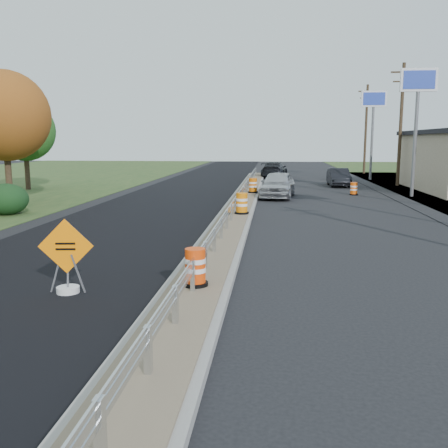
# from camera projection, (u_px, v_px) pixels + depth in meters

# --- Properties ---
(ground) EXTENTS (140.00, 140.00, 0.00)m
(ground) POSITION_uv_depth(u_px,v_px,m) (221.00, 245.00, 17.01)
(ground) COLOR black
(ground) RESTS_ON ground
(milled_overlay) EXTENTS (7.20, 120.00, 0.01)m
(milled_overlay) POSITION_uv_depth(u_px,v_px,m) (160.00, 206.00, 27.26)
(milled_overlay) COLOR black
(milled_overlay) RESTS_ON ground
(median) EXTENTS (1.60, 55.00, 0.23)m
(median) POSITION_uv_depth(u_px,v_px,m) (238.00, 210.00, 24.85)
(median) COLOR gray
(median) RESTS_ON ground
(guardrail) EXTENTS (0.10, 46.15, 0.72)m
(guardrail) POSITION_uv_depth(u_px,v_px,m) (239.00, 196.00, 25.73)
(guardrail) COLOR silver
(guardrail) RESTS_ON median
(pylon_sign_mid) EXTENTS (2.20, 0.30, 7.90)m
(pylon_sign_mid) POSITION_uv_depth(u_px,v_px,m) (418.00, 92.00, 30.63)
(pylon_sign_mid) COLOR slate
(pylon_sign_mid) RESTS_ON ground
(pylon_sign_north) EXTENTS (2.20, 0.30, 7.90)m
(pylon_sign_north) POSITION_uv_depth(u_px,v_px,m) (373.00, 107.00, 44.37)
(pylon_sign_north) COLOR slate
(pylon_sign_north) RESTS_ON ground
(utility_pole_nmid) EXTENTS (1.90, 0.26, 9.40)m
(utility_pole_nmid) POSITION_uv_depth(u_px,v_px,m) (401.00, 122.00, 38.63)
(utility_pole_nmid) COLOR #473523
(utility_pole_nmid) RESTS_ON ground
(utility_pole_north) EXTENTS (1.90, 0.26, 9.40)m
(utility_pole_north) POSITION_uv_depth(u_px,v_px,m) (366.00, 127.00, 53.36)
(utility_pole_north) COLOR #473523
(utility_pole_north) RESTS_ON ground
(hedge_north) EXTENTS (2.09, 2.09, 1.52)m
(hedge_north) POSITION_uv_depth(u_px,v_px,m) (6.00, 199.00, 23.85)
(hedge_north) COLOR black
(hedge_north) RESTS_ON ground
(tree_near_red) EXTENTS (4.95, 4.95, 7.35)m
(tree_near_red) POSITION_uv_depth(u_px,v_px,m) (4.00, 116.00, 27.30)
(tree_near_red) COLOR #473523
(tree_near_red) RESTS_ON ground
(tree_near_back) EXTENTS (4.29, 4.29, 6.37)m
(tree_near_back) POSITION_uv_depth(u_px,v_px,m) (25.00, 131.00, 35.55)
(tree_near_back) COLOR #473523
(tree_near_back) RESTS_ON ground
(caution_sign) EXTENTS (1.27, 0.53, 1.76)m
(caution_sign) POSITION_uv_depth(u_px,v_px,m) (67.00, 275.00, 11.59)
(caution_sign) COLOR white
(caution_sign) RESTS_ON ground
(barrel_median_near) EXTENTS (0.59, 0.59, 0.86)m
(barrel_median_near) POSITION_uv_depth(u_px,v_px,m) (195.00, 268.00, 11.42)
(barrel_median_near) COLOR black
(barrel_median_near) RESTS_ON median
(barrel_median_mid) EXTENTS (0.65, 0.65, 0.95)m
(barrel_median_mid) POSITION_uv_depth(u_px,v_px,m) (242.00, 204.00, 22.68)
(barrel_median_mid) COLOR black
(barrel_median_mid) RESTS_ON median
(barrel_median_far) EXTENTS (0.64, 0.64, 0.93)m
(barrel_median_far) POSITION_uv_depth(u_px,v_px,m) (253.00, 186.00, 31.93)
(barrel_median_far) COLOR black
(barrel_median_far) RESTS_ON median
(barrel_shoulder_mid) EXTENTS (0.57, 0.57, 0.83)m
(barrel_shoulder_mid) POSITION_uv_depth(u_px,v_px,m) (354.00, 189.00, 32.70)
(barrel_shoulder_mid) COLOR black
(barrel_shoulder_mid) RESTS_ON ground
(barrel_shoulder_far) EXTENTS (0.64, 0.64, 0.94)m
(barrel_shoulder_far) POSITION_uv_depth(u_px,v_px,m) (332.00, 175.00, 44.94)
(barrel_shoulder_far) COLOR black
(barrel_shoulder_far) RESTS_ON ground
(car_silver) EXTENTS (2.51, 5.02, 1.64)m
(car_silver) POSITION_uv_depth(u_px,v_px,m) (278.00, 185.00, 31.15)
(car_silver) COLOR #B7B8BC
(car_silver) RESTS_ON ground
(car_dark_mid) EXTENTS (1.51, 4.25, 1.40)m
(car_dark_mid) POSITION_uv_depth(u_px,v_px,m) (339.00, 177.00, 39.08)
(car_dark_mid) COLOR black
(car_dark_mid) RESTS_ON ground
(car_dark_far) EXTENTS (2.78, 5.47, 1.52)m
(car_dark_far) POSITION_uv_depth(u_px,v_px,m) (274.00, 170.00, 48.35)
(car_dark_far) COLOR black
(car_dark_far) RESTS_ON ground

